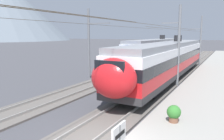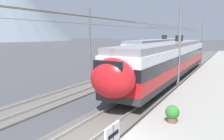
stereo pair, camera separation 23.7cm
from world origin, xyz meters
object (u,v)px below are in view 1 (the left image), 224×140
catenary_mast_far_side (90,42)px  potted_plant_by_shelter (174,113)px  catenary_mast_mid (178,45)px  train_near_platform (168,59)px  catenary_mast_east (200,40)px  train_far_track (155,49)px

catenary_mast_far_side → potted_plant_by_shelter: 14.55m
catenary_mast_mid → catenary_mast_far_side: bearing=91.9°
train_near_platform → catenary_mast_mid: 3.07m
train_near_platform → catenary_mast_east: (13.16, -1.34, 1.59)m
train_near_platform → catenary_mast_mid: catenary_mast_mid is taller
train_near_platform → train_far_track: 14.46m
potted_plant_by_shelter → train_far_track: bearing=19.1°
catenary_mast_east → train_near_platform: bearing=174.2°
train_near_platform → catenary_mast_far_side: 8.22m
potted_plant_by_shelter → catenary_mast_east: bearing=4.4°
potted_plant_by_shelter → train_near_platform: bearing=15.5°
train_far_track → catenary_mast_far_side: size_ratio=0.59×
catenary_mast_east → catenary_mast_far_side: size_ratio=1.00×
catenary_mast_far_side → train_near_platform: bearing=-71.2°
train_near_platform → potted_plant_by_shelter: (-11.74, -3.26, -1.43)m
catenary_mast_mid → catenary_mast_far_side: (-0.30, 8.97, 0.10)m
train_far_track → catenary_mast_far_side: 16.22m
train_near_platform → potted_plant_by_shelter: 12.27m
catenary_mast_east → catenary_mast_far_side: catenary_mast_east is taller
train_far_track → catenary_mast_east: bearing=-92.1°
train_far_track → potted_plant_by_shelter: bearing=-160.9°
train_far_track → catenary_mast_far_side: bearing=172.2°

